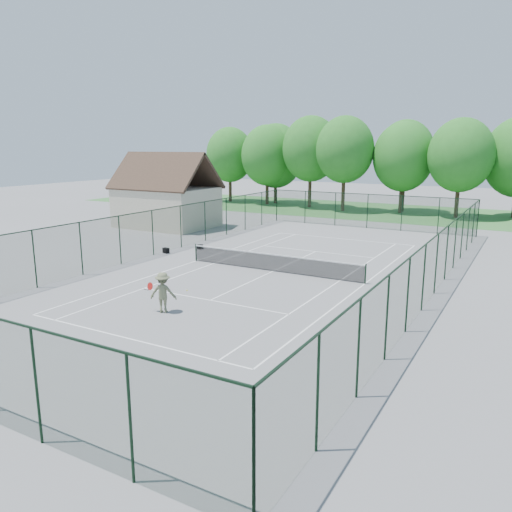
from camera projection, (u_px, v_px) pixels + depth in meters
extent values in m
plane|color=gray|center=(273.00, 271.00, 29.00)|extent=(140.00, 140.00, 0.00)
cube|color=#3C7938|center=(400.00, 213.00, 54.50)|extent=(80.00, 16.00, 0.01)
cube|color=white|center=(343.00, 239.00, 39.10)|extent=(10.97, 0.08, 0.01)
cube|color=white|center=(128.00, 338.00, 18.90)|extent=(10.97, 0.08, 0.01)
cube|color=white|center=(316.00, 251.00, 34.44)|extent=(8.23, 0.08, 0.01)
cube|color=white|center=(210.00, 300.00, 23.56)|extent=(8.23, 0.08, 0.01)
cube|color=white|center=(365.00, 284.00, 26.36)|extent=(0.08, 23.77, 0.01)
cube|color=white|center=(196.00, 261.00, 31.63)|extent=(0.08, 23.77, 0.01)
cube|color=white|center=(340.00, 280.00, 27.02)|extent=(0.08, 23.77, 0.01)
cube|color=white|center=(214.00, 263.00, 30.97)|extent=(0.08, 23.77, 0.01)
cube|color=white|center=(273.00, 271.00, 29.00)|extent=(0.08, 12.80, 0.01)
cylinder|color=black|center=(196.00, 252.00, 31.52)|extent=(0.08, 0.08, 1.10)
cylinder|color=black|center=(366.00, 274.00, 26.24)|extent=(0.08, 0.08, 1.10)
cube|color=black|center=(273.00, 263.00, 28.89)|extent=(11.00, 0.02, 0.96)
cube|color=white|center=(273.00, 255.00, 28.78)|extent=(11.00, 0.05, 0.07)
cube|color=#193620|center=(367.00, 211.00, 43.97)|extent=(18.00, 0.02, 3.00)
cube|color=#193620|center=(436.00, 264.00, 24.35)|extent=(0.02, 36.00, 3.00)
cube|color=#193620|center=(153.00, 233.00, 33.00)|extent=(0.02, 36.00, 3.00)
cube|color=black|center=(368.00, 194.00, 43.65)|extent=(18.00, 0.05, 0.05)
cube|color=black|center=(439.00, 234.00, 24.03)|extent=(0.05, 36.00, 0.05)
cube|color=black|center=(152.00, 210.00, 32.68)|extent=(0.05, 36.00, 0.05)
cube|color=beige|center=(167.00, 207.00, 44.81)|extent=(8.00, 6.00, 3.50)
cube|color=#443124|center=(176.00, 170.00, 45.38)|extent=(8.60, 3.27, 3.27)
cube|color=#443124|center=(154.00, 171.00, 42.83)|extent=(8.60, 3.27, 3.27)
cylinder|color=#432B1E|center=(267.00, 187.00, 61.97)|extent=(0.40, 0.40, 4.20)
ellipsoid|color=#2E8229|center=(267.00, 155.00, 61.13)|extent=(6.40, 6.40, 7.40)
cylinder|color=#432B1E|center=(401.00, 193.00, 54.04)|extent=(0.40, 0.40, 4.20)
ellipsoid|color=#2E8229|center=(403.00, 157.00, 53.20)|extent=(6.40, 6.40, 7.40)
cube|color=black|center=(166.00, 251.00, 33.88)|extent=(0.51, 0.38, 0.37)
cube|color=black|center=(200.00, 247.00, 35.25)|extent=(0.48, 0.40, 0.32)
imported|color=#646949|center=(163.00, 292.00, 21.70)|extent=(1.33, 1.08, 1.79)
sphere|color=yellow|center=(187.00, 290.00, 21.53)|extent=(0.07, 0.07, 0.07)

